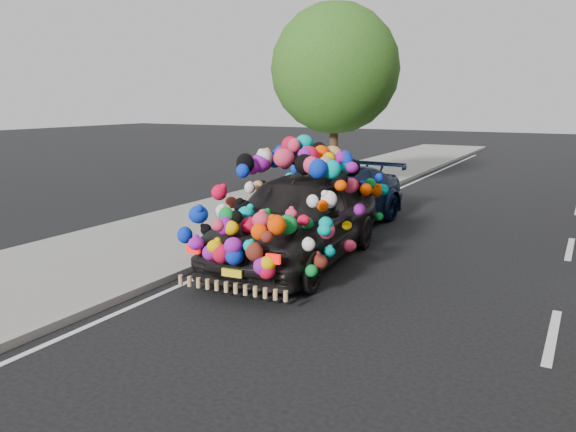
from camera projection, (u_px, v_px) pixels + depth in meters
name	position (u px, v px, depth m)	size (l,w,h in m)	color
ground	(307.00, 292.00, 9.04)	(100.00, 100.00, 0.00)	black
sidewalk	(112.00, 254.00, 11.04)	(4.00, 60.00, 0.12)	gray
kerb	(191.00, 268.00, 10.12)	(0.15, 60.00, 0.13)	gray
lane_markings	(552.00, 336.00, 7.35)	(6.00, 50.00, 0.01)	silver
tree_near_sidewalk	(335.00, 69.00, 18.17)	(4.20, 4.20, 6.13)	#332114
plush_art_car	(298.00, 198.00, 10.56)	(2.78, 5.38, 2.36)	black
navy_sedan	(334.00, 198.00, 13.48)	(2.01, 4.95, 1.44)	black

